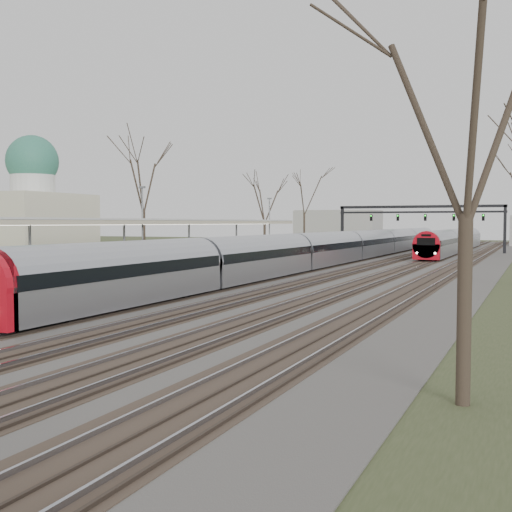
{
  "coord_description": "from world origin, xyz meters",
  "views": [
    {
      "loc": [
        14.4,
        1.17,
        3.87
      ],
      "look_at": [
        -0.05,
        33.77,
        2.0
      ],
      "focal_mm": 45.0,
      "sensor_mm": 36.0,
      "label": 1
    }
  ],
  "objects": [
    {
      "name": "tree_east_near",
      "position": [
        13.0,
        15.0,
        6.55
      ],
      "size": [
        4.5,
        4.5,
        9.27
      ],
      "color": "#2D231C",
      "rests_on": "ground"
    },
    {
      "name": "train_near",
      "position": [
        -2.5,
        61.56,
        1.48
      ],
      "size": [
        2.62,
        90.21,
        3.05
      ],
      "color": "#A7AAB2",
      "rests_on": "ground"
    },
    {
      "name": "signal_gantry",
      "position": [
        0.29,
        84.99,
        4.91
      ],
      "size": [
        21.0,
        0.59,
        6.08
      ],
      "color": "black",
      "rests_on": "ground"
    },
    {
      "name": "tree_west_far",
      "position": [
        -17.0,
        48.0,
        8.02
      ],
      "size": [
        5.5,
        5.5,
        11.33
      ],
      "color": "#2D231C",
      "rests_on": "ground"
    },
    {
      "name": "track_bed",
      "position": [
        0.26,
        55.0,
        0.06
      ],
      "size": [
        24.0,
        160.0,
        0.22
      ],
      "color": "#474442",
      "rests_on": "ground"
    },
    {
      "name": "dome_building",
      "position": [
        -21.71,
        38.0,
        3.72
      ],
      "size": [
        10.0,
        8.0,
        10.3
      ],
      "color": "beige",
      "rests_on": "ground"
    },
    {
      "name": "train_far",
      "position": [
        4.5,
        85.98,
        1.48
      ],
      "size": [
        2.62,
        45.21,
        3.05
      ],
      "color": "#A7AAB2",
      "rests_on": "ground"
    },
    {
      "name": "canopy",
      "position": [
        -9.05,
        32.99,
        3.93
      ],
      "size": [
        4.1,
        50.0,
        3.11
      ],
      "color": "slate",
      "rests_on": "platform"
    },
    {
      "name": "platform",
      "position": [
        -9.05,
        37.5,
        0.5
      ],
      "size": [
        3.5,
        69.0,
        1.0
      ],
      "primitive_type": "cube",
      "color": "#9E9B93",
      "rests_on": "ground"
    }
  ]
}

